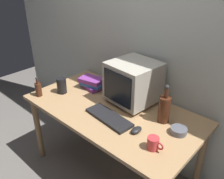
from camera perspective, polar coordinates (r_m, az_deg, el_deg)
ground_plane at (r=2.50m, az=0.00°, el=-19.02°), size 6.00×6.00×0.00m
back_wall at (r=2.15m, az=8.58°, el=12.09°), size 4.00×0.08×2.50m
desk at (r=2.07m, az=0.00°, el=-6.55°), size 1.52×0.81×0.74m
crt_monitor at (r=2.03m, az=5.16°, el=1.77°), size 0.42×0.42×0.37m
keyboard at (r=1.89m, az=-0.78°, el=-6.75°), size 0.43×0.19×0.02m
computer_mouse at (r=1.75m, az=5.90°, el=-9.70°), size 0.06×0.10×0.04m
bottle_tall at (r=1.84m, az=12.52°, el=-4.42°), size 0.09×0.09×0.32m
bottle_short at (r=2.28m, az=-17.36°, el=0.13°), size 0.06×0.06×0.19m
book_stack at (r=2.33m, az=-4.82°, el=1.59°), size 0.26×0.20×0.11m
mug at (r=1.61m, az=9.96°, el=-12.67°), size 0.12×0.08×0.09m
cd_spindle at (r=1.80m, az=15.80°, el=-9.55°), size 0.12×0.12×0.04m
metal_canister at (r=2.28m, az=-12.06°, el=0.95°), size 0.09×0.09×0.15m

